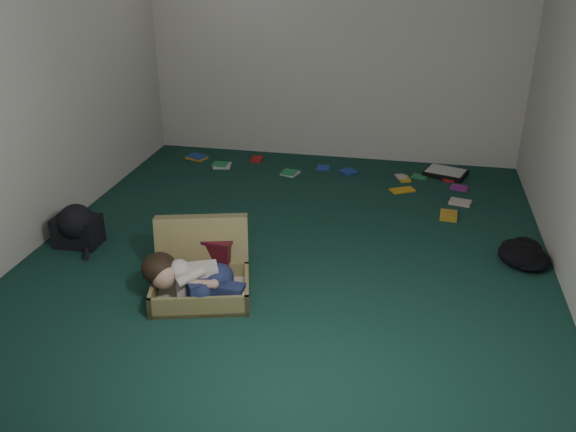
% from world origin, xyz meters
% --- Properties ---
extents(floor, '(4.50, 4.50, 0.00)m').
position_xyz_m(floor, '(0.00, 0.00, 0.00)').
color(floor, '#14392E').
rests_on(floor, ground).
extents(wall_back, '(4.50, 0.00, 4.50)m').
position_xyz_m(wall_back, '(0.00, 2.25, 1.30)').
color(wall_back, silver).
rests_on(wall_back, ground).
extents(wall_front, '(4.50, 0.00, 4.50)m').
position_xyz_m(wall_front, '(0.00, -2.25, 1.30)').
color(wall_front, silver).
rests_on(wall_front, ground).
extents(wall_left, '(0.00, 4.50, 4.50)m').
position_xyz_m(wall_left, '(-2.00, 0.00, 1.30)').
color(wall_left, silver).
rests_on(wall_left, ground).
extents(suitcase, '(0.81, 0.79, 0.49)m').
position_xyz_m(suitcase, '(-0.50, -0.73, 0.15)').
color(suitcase, olive).
rests_on(suitcase, floor).
extents(person, '(0.74, 0.37, 0.30)m').
position_xyz_m(person, '(-0.50, -0.91, 0.19)').
color(person, silver).
rests_on(person, suitcase).
extents(maroon_bin, '(0.49, 0.41, 0.31)m').
position_xyz_m(maroon_bin, '(-0.53, -0.44, 0.16)').
color(maroon_bin, '#470E18').
rests_on(maroon_bin, floor).
extents(backpack, '(0.44, 0.35, 0.26)m').
position_xyz_m(backpack, '(-1.70, -0.29, 0.13)').
color(backpack, black).
rests_on(backpack, floor).
extents(clothing_pile, '(0.47, 0.40, 0.13)m').
position_xyz_m(clothing_pile, '(1.70, 0.20, 0.07)').
color(clothing_pile, black).
rests_on(clothing_pile, floor).
extents(paper_tray, '(0.48, 0.42, 0.06)m').
position_xyz_m(paper_tray, '(1.25, 1.90, 0.03)').
color(paper_tray, black).
rests_on(paper_tray, floor).
extents(book_scatter, '(3.04, 1.32, 0.02)m').
position_xyz_m(book_scatter, '(0.35, 1.61, 0.01)').
color(book_scatter, gold).
rests_on(book_scatter, floor).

